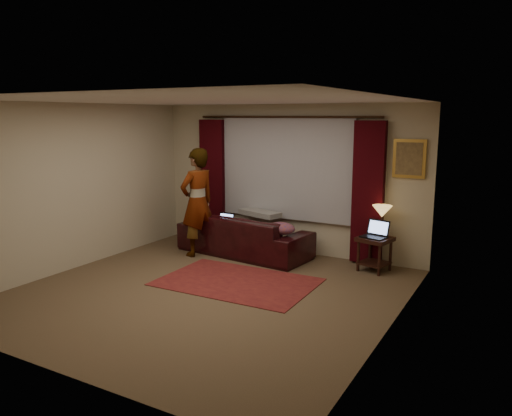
% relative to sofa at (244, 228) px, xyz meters
% --- Properties ---
extents(floor, '(5.00, 5.00, 0.01)m').
position_rel_sofa_xyz_m(floor, '(0.54, -1.92, -0.48)').
color(floor, brown).
rests_on(floor, ground).
extents(ceiling, '(5.00, 5.00, 0.02)m').
position_rel_sofa_xyz_m(ceiling, '(0.54, -1.92, 2.12)').
color(ceiling, silver).
rests_on(ceiling, ground).
extents(wall_back, '(5.00, 0.02, 2.60)m').
position_rel_sofa_xyz_m(wall_back, '(0.54, 0.58, 0.82)').
color(wall_back, '#BCB092').
rests_on(wall_back, ground).
extents(wall_front, '(5.00, 0.02, 2.60)m').
position_rel_sofa_xyz_m(wall_front, '(0.54, -4.42, 0.82)').
color(wall_front, '#BCB092').
rests_on(wall_front, ground).
extents(wall_left, '(0.02, 5.00, 2.60)m').
position_rel_sofa_xyz_m(wall_left, '(-1.96, -1.92, 0.82)').
color(wall_left, '#BCB092').
rests_on(wall_left, ground).
extents(wall_right, '(0.02, 5.00, 2.60)m').
position_rel_sofa_xyz_m(wall_right, '(3.04, -1.92, 0.82)').
color(wall_right, '#BCB092').
rests_on(wall_right, ground).
extents(sheer_curtain, '(2.50, 0.05, 1.80)m').
position_rel_sofa_xyz_m(sheer_curtain, '(0.54, 0.52, 1.02)').
color(sheer_curtain, '#9F9EA6').
rests_on(sheer_curtain, wall_back).
extents(drape_left, '(0.50, 0.14, 2.30)m').
position_rel_sofa_xyz_m(drape_left, '(-0.96, 0.47, 0.70)').
color(drape_left, black).
rests_on(drape_left, floor).
extents(drape_right, '(0.50, 0.14, 2.30)m').
position_rel_sofa_xyz_m(drape_right, '(2.04, 0.47, 0.70)').
color(drape_right, black).
rests_on(drape_right, floor).
extents(curtain_rod, '(0.04, 0.04, 3.40)m').
position_rel_sofa_xyz_m(curtain_rod, '(0.54, 0.47, 1.90)').
color(curtain_rod, black).
rests_on(curtain_rod, wall_back).
extents(picture_frame, '(0.50, 0.04, 0.60)m').
position_rel_sofa_xyz_m(picture_frame, '(2.64, 0.55, 1.27)').
color(picture_frame, gold).
rests_on(picture_frame, wall_back).
extents(sofa, '(2.47, 1.28, 0.96)m').
position_rel_sofa_xyz_m(sofa, '(0.00, 0.00, 0.00)').
color(sofa, black).
rests_on(sofa, floor).
extents(throw_blanket, '(0.84, 0.52, 0.09)m').
position_rel_sofa_xyz_m(throw_blanket, '(0.16, 0.29, 0.48)').
color(throw_blanket, gray).
rests_on(throw_blanket, sofa).
extents(clothing_pile, '(0.59, 0.53, 0.20)m').
position_rel_sofa_xyz_m(clothing_pile, '(0.81, -0.19, 0.10)').
color(clothing_pile, brown).
rests_on(clothing_pile, sofa).
extents(laptop_sofa, '(0.32, 0.35, 0.22)m').
position_rel_sofa_xyz_m(laptop_sofa, '(-0.36, -0.13, 0.11)').
color(laptop_sofa, black).
rests_on(laptop_sofa, sofa).
extents(area_rug, '(2.25, 1.52, 0.01)m').
position_rel_sofa_xyz_m(area_rug, '(0.67, -1.35, -0.47)').
color(area_rug, maroon).
rests_on(area_rug, floor).
extents(end_table, '(0.56, 0.56, 0.54)m').
position_rel_sofa_xyz_m(end_table, '(2.27, 0.17, -0.21)').
color(end_table, black).
rests_on(end_table, floor).
extents(tiffany_lamp, '(0.34, 0.34, 0.49)m').
position_rel_sofa_xyz_m(tiffany_lamp, '(2.33, 0.28, 0.31)').
color(tiffany_lamp, olive).
rests_on(tiffany_lamp, end_table).
extents(laptop_table, '(0.45, 0.48, 0.27)m').
position_rel_sofa_xyz_m(laptop_table, '(2.25, 0.13, 0.20)').
color(laptop_table, black).
rests_on(laptop_table, end_table).
extents(person, '(0.68, 0.68, 1.87)m').
position_rel_sofa_xyz_m(person, '(-0.68, -0.43, 0.45)').
color(person, gray).
rests_on(person, floor).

